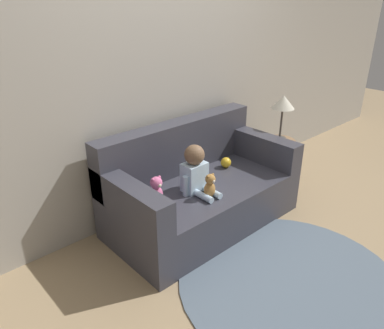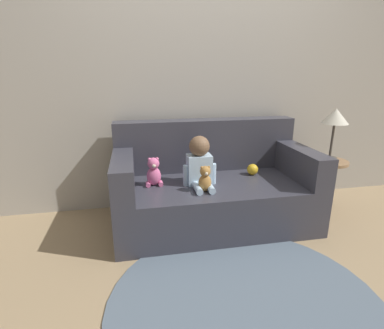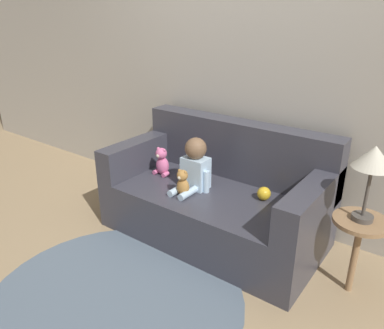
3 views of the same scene
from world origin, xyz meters
name	(u,v)px [view 2 (image 2 of 3)]	position (x,y,z in m)	size (l,w,h in m)	color
ground_plane	(213,222)	(0.00, 0.00, 0.00)	(12.00, 12.00, 0.00)	#9E8460
wall_back	(202,65)	(0.00, 0.50, 1.30)	(8.00, 0.05, 2.60)	#ADA89E
couch	(212,188)	(0.00, 0.06, 0.30)	(1.61, 0.84, 0.84)	#383842
person_baby	(200,163)	(-0.14, -0.05, 0.56)	(0.27, 0.33, 0.39)	silver
teddy_bear_brown	(205,179)	(-0.13, -0.20, 0.48)	(0.10, 0.09, 0.20)	#AD7A3D
plush_toy_side	(154,173)	(-0.50, -0.01, 0.49)	(0.14, 0.11, 0.23)	#DB6699
toy_ball	(253,169)	(0.36, 0.09, 0.43)	(0.10, 0.10, 0.10)	gold
floor_rug	(245,303)	(-0.07, -0.95, 0.01)	(1.55, 1.55, 0.01)	slate
side_table	(333,136)	(1.03, -0.01, 0.72)	(0.32, 0.32, 0.95)	#93704C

